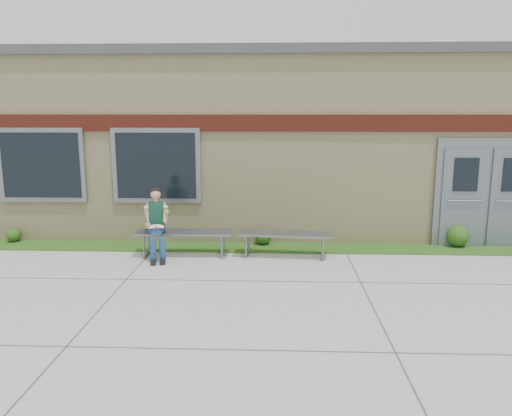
{
  "coord_description": "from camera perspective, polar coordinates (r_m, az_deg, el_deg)",
  "views": [
    {
      "loc": [
        -0.45,
        -7.57,
        2.83
      ],
      "look_at": [
        -0.82,
        1.7,
        1.04
      ],
      "focal_mm": 35.0,
      "sensor_mm": 36.0,
      "label": 1
    }
  ],
  "objects": [
    {
      "name": "school_building",
      "position": [
        13.59,
        4.21,
        7.83
      ],
      "size": [
        16.2,
        6.22,
        4.2
      ],
      "color": "beige",
      "rests_on": "ground"
    },
    {
      "name": "bench_left",
      "position": [
        10.05,
        -8.19,
        -3.29
      ],
      "size": [
        1.92,
        0.58,
        0.49
      ],
      "rotation": [
        0.0,
        0.0,
        0.03
      ],
      "color": "slate",
      "rests_on": "ground"
    },
    {
      "name": "shrub_west",
      "position": [
        12.2,
        -25.99,
        -2.8
      ],
      "size": [
        0.29,
        0.29,
        0.29
      ],
      "primitive_type": "sphere",
      "color": "#275115",
      "rests_on": "grass_strip"
    },
    {
      "name": "grass_strip",
      "position": [
        10.57,
        4.65,
        -4.58
      ],
      "size": [
        16.0,
        0.8,
        0.02
      ],
      "primitive_type": "cube",
      "color": "#275115",
      "rests_on": "ground"
    },
    {
      "name": "bench_right",
      "position": [
        9.88,
        3.31,
        -3.47
      ],
      "size": [
        1.9,
        0.67,
        0.48
      ],
      "rotation": [
        0.0,
        0.0,
        -0.08
      ],
      "color": "slate",
      "rests_on": "ground"
    },
    {
      "name": "shrub_mid",
      "position": [
        10.76,
        0.81,
        -3.27
      ],
      "size": [
        0.34,
        0.34,
        0.34
      ],
      "primitive_type": "sphere",
      "color": "#275115",
      "rests_on": "grass_strip"
    },
    {
      "name": "ground",
      "position": [
        8.1,
        5.39,
        -9.57
      ],
      "size": [
        80.0,
        80.0,
        0.0
      ],
      "primitive_type": "plane",
      "color": "#9E9E99",
      "rests_on": "ground"
    },
    {
      "name": "girl",
      "position": [
        9.88,
        -11.29,
        -1.54
      ],
      "size": [
        0.52,
        0.83,
        1.38
      ],
      "rotation": [
        0.0,
        0.0,
        0.2
      ],
      "color": "navy",
      "rests_on": "ground"
    },
    {
      "name": "shrub_east",
      "position": [
        11.41,
        22.03,
        -2.96
      ],
      "size": [
        0.46,
        0.46,
        0.46
      ],
      "primitive_type": "sphere",
      "color": "#275115",
      "rests_on": "grass_strip"
    }
  ]
}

